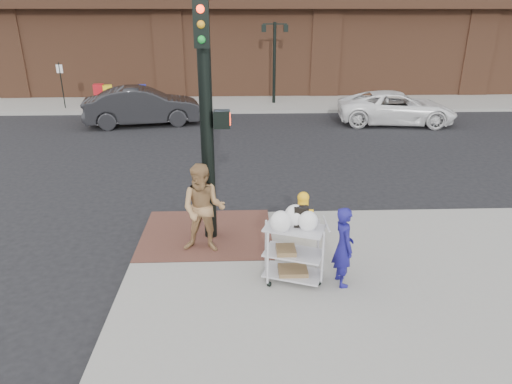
{
  "coord_description": "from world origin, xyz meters",
  "views": [
    {
      "loc": [
        0.13,
        -8.02,
        4.68
      ],
      "look_at": [
        0.46,
        0.56,
        1.25
      ],
      "focal_mm": 32.0,
      "sensor_mm": 36.0,
      "label": 1
    }
  ],
  "objects_px": {
    "pedestrian_tan": "(203,209)",
    "minivan_white": "(396,108)",
    "fire_hydrant": "(303,213)",
    "traffic_signal_pole": "(207,113)",
    "utility_cart": "(294,248)",
    "woman_blue": "(343,246)",
    "lamp_post": "(274,54)",
    "sedan_dark": "(143,106)"
  },
  "relations": [
    {
      "from": "pedestrian_tan",
      "to": "minivan_white",
      "type": "bearing_deg",
      "value": 63.81
    },
    {
      "from": "pedestrian_tan",
      "to": "fire_hydrant",
      "type": "distance_m",
      "value": 2.21
    },
    {
      "from": "traffic_signal_pole",
      "to": "utility_cart",
      "type": "distance_m",
      "value": 3.1
    },
    {
      "from": "woman_blue",
      "to": "pedestrian_tan",
      "type": "xyz_separation_m",
      "value": [
        -2.5,
        1.3,
        0.18
      ]
    },
    {
      "from": "lamp_post",
      "to": "fire_hydrant",
      "type": "distance_m",
      "value": 15.29
    },
    {
      "from": "woman_blue",
      "to": "sedan_dark",
      "type": "distance_m",
      "value": 14.29
    },
    {
      "from": "lamp_post",
      "to": "woman_blue",
      "type": "height_order",
      "value": "lamp_post"
    },
    {
      "from": "lamp_post",
      "to": "woman_blue",
      "type": "bearing_deg",
      "value": -90.3
    },
    {
      "from": "pedestrian_tan",
      "to": "utility_cart",
      "type": "distance_m",
      "value": 2.03
    },
    {
      "from": "traffic_signal_pole",
      "to": "minivan_white",
      "type": "height_order",
      "value": "traffic_signal_pole"
    },
    {
      "from": "minivan_white",
      "to": "utility_cart",
      "type": "xyz_separation_m",
      "value": [
        -5.99,
        -12.61,
        0.09
      ]
    },
    {
      "from": "utility_cart",
      "to": "sedan_dark",
      "type": "bearing_deg",
      "value": 111.54
    },
    {
      "from": "fire_hydrant",
      "to": "lamp_post",
      "type": "bearing_deg",
      "value": 88.03
    },
    {
      "from": "pedestrian_tan",
      "to": "sedan_dark",
      "type": "relative_size",
      "value": 0.37
    },
    {
      "from": "lamp_post",
      "to": "woman_blue",
      "type": "distance_m",
      "value": 17.21
    },
    {
      "from": "sedan_dark",
      "to": "fire_hydrant",
      "type": "distance_m",
      "value": 12.32
    },
    {
      "from": "traffic_signal_pole",
      "to": "minivan_white",
      "type": "relative_size",
      "value": 0.99
    },
    {
      "from": "minivan_white",
      "to": "utility_cart",
      "type": "height_order",
      "value": "utility_cart"
    },
    {
      "from": "minivan_white",
      "to": "fire_hydrant",
      "type": "relative_size",
      "value": 5.23
    },
    {
      "from": "utility_cart",
      "to": "woman_blue",
      "type": "bearing_deg",
      "value": -10.13
    },
    {
      "from": "lamp_post",
      "to": "utility_cart",
      "type": "relative_size",
      "value": 2.84
    },
    {
      "from": "utility_cart",
      "to": "lamp_post",
      "type": "bearing_deg",
      "value": 86.85
    },
    {
      "from": "traffic_signal_pole",
      "to": "fire_hydrant",
      "type": "xyz_separation_m",
      "value": [
        1.95,
        0.08,
        -2.19
      ]
    },
    {
      "from": "utility_cart",
      "to": "pedestrian_tan",
      "type": "bearing_deg",
      "value": 145.15
    },
    {
      "from": "lamp_post",
      "to": "pedestrian_tan",
      "type": "relative_size",
      "value": 2.2
    },
    {
      "from": "lamp_post",
      "to": "minivan_white",
      "type": "relative_size",
      "value": 0.79
    },
    {
      "from": "lamp_post",
      "to": "minivan_white",
      "type": "height_order",
      "value": "lamp_post"
    },
    {
      "from": "lamp_post",
      "to": "fire_hydrant",
      "type": "bearing_deg",
      "value": -91.97
    },
    {
      "from": "sedan_dark",
      "to": "utility_cart",
      "type": "xyz_separation_m",
      "value": [
        5.07,
        -12.85,
        -0.03
      ]
    },
    {
      "from": "woman_blue",
      "to": "lamp_post",
      "type": "bearing_deg",
      "value": -8.51
    },
    {
      "from": "woman_blue",
      "to": "minivan_white",
      "type": "height_order",
      "value": "woman_blue"
    },
    {
      "from": "traffic_signal_pole",
      "to": "fire_hydrant",
      "type": "bearing_deg",
      "value": 2.21
    },
    {
      "from": "woman_blue",
      "to": "minivan_white",
      "type": "xyz_separation_m",
      "value": [
        5.14,
        12.76,
        -0.18
      ]
    },
    {
      "from": "sedan_dark",
      "to": "traffic_signal_pole",
      "type": "bearing_deg",
      "value": -173.23
    },
    {
      "from": "minivan_white",
      "to": "fire_hydrant",
      "type": "distance_m",
      "value": 12.15
    },
    {
      "from": "sedan_dark",
      "to": "utility_cart",
      "type": "distance_m",
      "value": 13.82
    },
    {
      "from": "traffic_signal_pole",
      "to": "utility_cart",
      "type": "relative_size",
      "value": 3.55
    },
    {
      "from": "fire_hydrant",
      "to": "minivan_white",
      "type": "bearing_deg",
      "value": 62.68
    },
    {
      "from": "woman_blue",
      "to": "utility_cart",
      "type": "distance_m",
      "value": 0.86
    },
    {
      "from": "utility_cart",
      "to": "fire_hydrant",
      "type": "bearing_deg",
      "value": 77.24
    },
    {
      "from": "pedestrian_tan",
      "to": "minivan_white",
      "type": "xyz_separation_m",
      "value": [
        7.64,
        11.46,
        -0.36
      ]
    },
    {
      "from": "woman_blue",
      "to": "fire_hydrant",
      "type": "distance_m",
      "value": 2.03
    }
  ]
}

